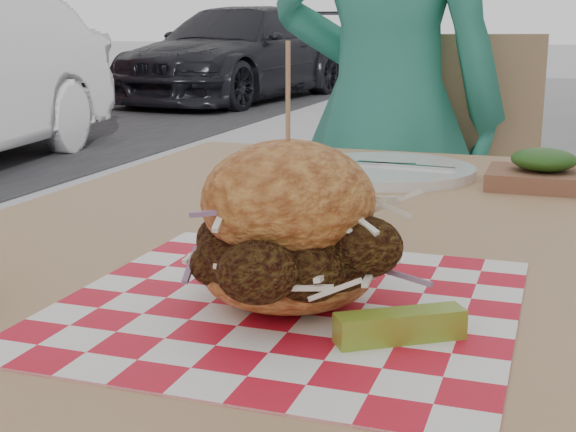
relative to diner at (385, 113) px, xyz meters
name	(u,v)px	position (x,y,z in m)	size (l,w,h in m)	color
diner	(385,113)	(0.00, 0.00, 0.00)	(0.56, 0.37, 1.54)	teal
car_dark	(239,53)	(-3.63, 7.93, -0.17)	(1.68, 4.12, 1.20)	black
patio_table	(314,300)	(0.15, -1.03, -0.10)	(0.80, 1.20, 0.75)	tan
patio_chair	(428,209)	(0.11, -0.02, -0.22)	(0.54, 0.54, 0.95)	tan
paper_liner	(288,304)	(0.19, -1.26, -0.02)	(0.36, 0.36, 0.00)	red
sandwich	(288,234)	(0.19, -1.26, 0.04)	(0.18, 0.18, 0.21)	#D2863B
pickle_spear	(400,326)	(0.29, -1.31, -0.01)	(0.10, 0.02, 0.02)	olive
place_setting	(385,170)	(0.15, -0.67, -0.01)	(0.27, 0.27, 0.02)	white
kraft_tray	(543,172)	(0.37, -0.69, 0.00)	(0.15, 0.12, 0.06)	brown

